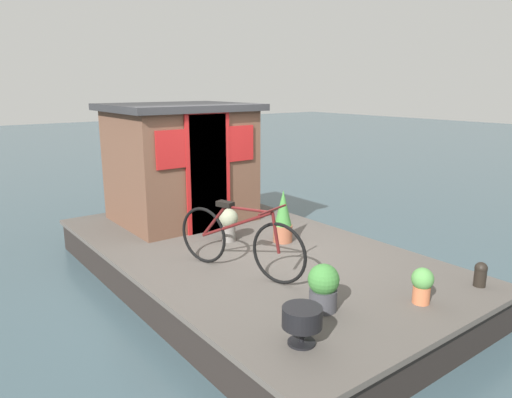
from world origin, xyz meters
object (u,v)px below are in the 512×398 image
Objects in this scene: houseboat_cabin at (181,162)px; potted_plant_rosemary at (229,223)px; bicycle at (239,240)px; potted_plant_lavender at (422,284)px; potted_plant_thyme at (283,217)px; potted_plant_fern at (323,287)px; mooring_bollard at (481,273)px; charcoal_grill at (302,319)px.

houseboat_cabin reaches higher than potted_plant_rosemary.
houseboat_cabin is at bearing -13.36° from bicycle.
potted_plant_thyme reaches higher than potted_plant_lavender.
houseboat_cabin is at bearing 5.65° from potted_plant_lavender.
bicycle is at bearing 4.24° from potted_plant_fern.
potted_plant_lavender is at bearing 80.59° from mooring_bollard.
potted_plant_rosemary is at bearing -27.90° from bicycle.
potted_plant_thyme reaches higher than charcoal_grill.
potted_plant_thyme is 2.64m from charcoal_grill.
bicycle is at bearing 29.24° from potted_plant_lavender.
bicycle is 1.23m from potted_plant_thyme.
potted_plant_lavender is (-1.73, -0.97, -0.18)m from bicycle.
potted_plant_fern is at bearing -60.25° from charcoal_grill.
potted_plant_lavender is 1.46m from charcoal_grill.
potted_plant_lavender is at bearing -118.68° from potted_plant_fern.
potted_plant_rosemary is at bearing 51.07° from potted_plant_thyme.
houseboat_cabin is 5.82× the size of potted_plant_lavender.
potted_plant_fern is at bearing -175.76° from bicycle.
potted_plant_rosemary is 2.76m from charcoal_grill.
houseboat_cabin is at bearing 16.51° from mooring_bollard.
potted_plant_fern is 1.01× the size of potted_plant_rosemary.
houseboat_cabin is 1.52m from potted_plant_rosemary.
charcoal_grill is at bearing 163.08° from bicycle.
charcoal_grill is (-0.33, 0.57, -0.01)m from potted_plant_fern.
bicycle is at bearing 115.59° from potted_plant_thyme.
houseboat_cabin is 2.00m from potted_plant_thyme.
charcoal_grill is 1.25× the size of mooring_bollard.
potted_plant_rosemary reaches higher than charcoal_grill.
potted_plant_fern is (-1.25, -0.09, -0.14)m from bicycle.
mooring_bollard is (-1.87, -1.82, -0.24)m from bicycle.
houseboat_cabin is at bearing 16.41° from potted_plant_thyme.
mooring_bollard is at bearing -135.80° from bicycle.
bicycle is 6.30× the size of mooring_bollard.
bicycle is at bearing 152.10° from potted_plant_rosemary.
houseboat_cabin is 4.63× the size of potted_plant_rosemary.
potted_plant_lavender is (-0.48, -0.88, -0.04)m from potted_plant_fern.
charcoal_grill is (-2.11, 1.58, -0.12)m from potted_plant_thyme.
potted_plant_fern is 1.84m from mooring_bollard.
houseboat_cabin reaches higher than potted_plant_thyme.
potted_plant_fern is 2.05m from potted_plant_thyme.
bicycle is 1.26m from potted_plant_fern.
bicycle is 2.35× the size of potted_plant_thyme.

